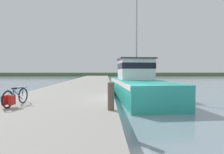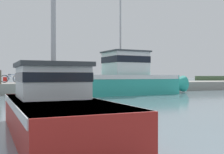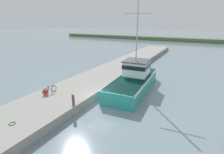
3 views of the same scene
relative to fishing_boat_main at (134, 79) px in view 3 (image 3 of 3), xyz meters
name	(u,v)px [view 3 (image 3 of 3)]	position (x,y,z in m)	size (l,w,h in m)	color
ground_plane	(101,104)	(-1.34, -5.83, -1.26)	(320.00, 320.00, 0.00)	gray
dock_pier	(72,93)	(-5.30, -5.83, -0.82)	(6.01, 80.00, 0.89)	gray
fishing_boat_main	(134,79)	(0.00, 0.00, 0.00)	(4.34, 13.06, 10.94)	teal
bicycle_touring	(48,91)	(-6.63, -7.88, -0.02)	(0.53, 1.78, 0.78)	black
mooring_post	(73,100)	(-2.55, -8.71, 0.15)	(0.25, 0.25, 1.06)	brown
hose_coil	(12,124)	(-4.64, -13.25, -0.35)	(0.51, 0.51, 0.05)	#197A2D
water_bottle_by_bike	(48,88)	(-7.76, -6.86, -0.25)	(0.06, 0.06, 0.26)	blue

